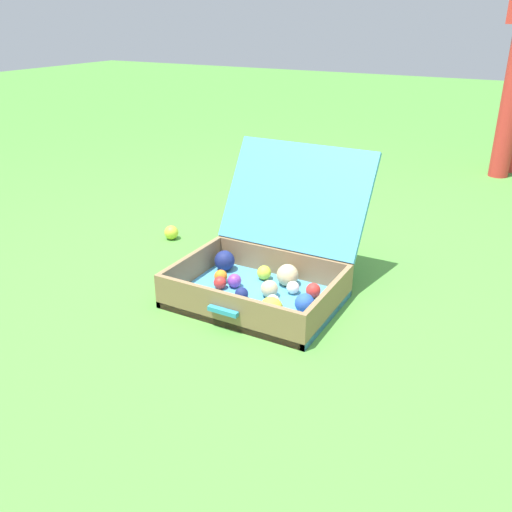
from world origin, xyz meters
The scene contains 3 objects.
ground_plane centered at (0.00, 0.00, 0.00)m, with size 16.00×16.00×0.00m, color #4C8C38.
open_suitcase centered at (-0.04, 0.14, 0.11)m, with size 0.58×0.68×0.50m.
stray_ball_on_grass centered at (-0.68, 0.39, 0.03)m, with size 0.07×0.07×0.07m, color #CCDB38.
Camera 1 is at (0.81, -1.49, 0.97)m, focal length 38.57 mm.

